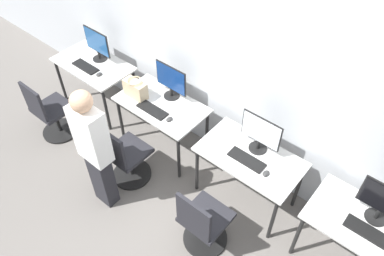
{
  "coord_description": "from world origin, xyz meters",
  "views": [
    {
      "loc": [
        1.8,
        -2.02,
        3.74
      ],
      "look_at": [
        0.0,
        0.13,
        0.89
      ],
      "focal_mm": 35.0,
      "sensor_mm": 36.0,
      "label": 1
    }
  ],
  "objects_px": {
    "keyboard_far_left": "(85,67)",
    "office_chair_far_left": "(51,114)",
    "person_left": "(94,148)",
    "monitor_right": "(261,133)",
    "monitor_far_left": "(97,44)",
    "keyboard_right": "(247,160)",
    "office_chair_right": "(203,224)",
    "mouse_left": "(169,119)",
    "monitor_left": "(171,81)",
    "mouse_far_left": "(99,74)",
    "office_chair_left": "(125,158)",
    "keyboard_far_right": "(367,232)",
    "keyboard_left": "(152,110)",
    "handbag": "(135,89)",
    "mouse_right": "(266,173)"
  },
  "relations": [
    {
      "from": "keyboard_far_left",
      "to": "office_chair_far_left",
      "type": "bearing_deg",
      "value": -88.81
    },
    {
      "from": "person_left",
      "to": "office_chair_far_left",
      "type": "bearing_deg",
      "value": 169.33
    },
    {
      "from": "person_left",
      "to": "monitor_right",
      "type": "xyz_separation_m",
      "value": [
        1.22,
        1.19,
        0.08
      ]
    },
    {
      "from": "monitor_far_left",
      "to": "keyboard_right",
      "type": "relative_size",
      "value": 1.13
    },
    {
      "from": "monitor_far_left",
      "to": "office_chair_right",
      "type": "distance_m",
      "value": 2.78
    },
    {
      "from": "mouse_left",
      "to": "monitor_right",
      "type": "distance_m",
      "value": 1.08
    },
    {
      "from": "keyboard_far_left",
      "to": "monitor_left",
      "type": "xyz_separation_m",
      "value": [
        1.28,
        0.31,
        0.23
      ]
    },
    {
      "from": "person_left",
      "to": "office_chair_right",
      "type": "relative_size",
      "value": 1.8
    },
    {
      "from": "mouse_far_left",
      "to": "office_chair_left",
      "type": "height_order",
      "value": "office_chair_left"
    },
    {
      "from": "mouse_left",
      "to": "keyboard_far_right",
      "type": "bearing_deg",
      "value": 1.84
    },
    {
      "from": "keyboard_far_left",
      "to": "monitor_right",
      "type": "height_order",
      "value": "monitor_right"
    },
    {
      "from": "keyboard_left",
      "to": "mouse_far_left",
      "type": "bearing_deg",
      "value": 177.81
    },
    {
      "from": "person_left",
      "to": "office_chair_right",
      "type": "xyz_separation_m",
      "value": [
        1.21,
        0.27,
        -0.51
      ]
    },
    {
      "from": "person_left",
      "to": "keyboard_far_right",
      "type": "bearing_deg",
      "value": 21.31
    },
    {
      "from": "keyboard_right",
      "to": "keyboard_far_right",
      "type": "height_order",
      "value": "same"
    },
    {
      "from": "keyboard_far_right",
      "to": "office_chair_far_left",
      "type": "bearing_deg",
      "value": -169.31
    },
    {
      "from": "monitor_far_left",
      "to": "handbag",
      "type": "height_order",
      "value": "monitor_far_left"
    },
    {
      "from": "monitor_right",
      "to": "handbag",
      "type": "relative_size",
      "value": 1.52
    },
    {
      "from": "office_chair_left",
      "to": "keyboard_far_right",
      "type": "relative_size",
      "value": 2.24
    },
    {
      "from": "keyboard_left",
      "to": "keyboard_far_right",
      "type": "bearing_deg",
      "value": 1.77
    },
    {
      "from": "monitor_left",
      "to": "office_chair_right",
      "type": "relative_size",
      "value": 0.5
    },
    {
      "from": "office_chair_left",
      "to": "mouse_left",
      "type": "bearing_deg",
      "value": 66.84
    },
    {
      "from": "mouse_right",
      "to": "office_chair_right",
      "type": "bearing_deg",
      "value": -111.15
    },
    {
      "from": "keyboard_right",
      "to": "keyboard_left",
      "type": "bearing_deg",
      "value": -176.36
    },
    {
      "from": "office_chair_left",
      "to": "office_chair_right",
      "type": "height_order",
      "value": "same"
    },
    {
      "from": "person_left",
      "to": "office_chair_left",
      "type": "bearing_deg",
      "value": 94.52
    },
    {
      "from": "keyboard_right",
      "to": "office_chair_right",
      "type": "distance_m",
      "value": 0.8
    },
    {
      "from": "monitor_right",
      "to": "keyboard_right",
      "type": "height_order",
      "value": "monitor_right"
    },
    {
      "from": "keyboard_far_left",
      "to": "keyboard_left",
      "type": "height_order",
      "value": "same"
    },
    {
      "from": "mouse_left",
      "to": "handbag",
      "type": "bearing_deg",
      "value": 174.82
    },
    {
      "from": "keyboard_far_right",
      "to": "mouse_right",
      "type": "bearing_deg",
      "value": -178.5
    },
    {
      "from": "office_chair_far_left",
      "to": "person_left",
      "type": "bearing_deg",
      "value": -10.67
    },
    {
      "from": "person_left",
      "to": "mouse_right",
      "type": "relative_size",
      "value": 18.1
    },
    {
      "from": "keyboard_left",
      "to": "keyboard_right",
      "type": "xyz_separation_m",
      "value": [
        1.28,
        0.08,
        0.0
      ]
    },
    {
      "from": "monitor_far_left",
      "to": "keyboard_right",
      "type": "xyz_separation_m",
      "value": [
        2.57,
        -0.21,
        -0.23
      ]
    },
    {
      "from": "office_chair_left",
      "to": "monitor_left",
      "type": "bearing_deg",
      "value": 92.38
    },
    {
      "from": "monitor_far_left",
      "to": "keyboard_left",
      "type": "height_order",
      "value": "monitor_far_left"
    },
    {
      "from": "monitor_left",
      "to": "keyboard_far_right",
      "type": "bearing_deg",
      "value": -5.85
    },
    {
      "from": "monitor_left",
      "to": "handbag",
      "type": "relative_size",
      "value": 1.52
    },
    {
      "from": "monitor_far_left",
      "to": "monitor_left",
      "type": "xyz_separation_m",
      "value": [
        1.28,
        0.05,
        0.0
      ]
    },
    {
      "from": "person_left",
      "to": "keyboard_right",
      "type": "height_order",
      "value": "person_left"
    },
    {
      "from": "mouse_far_left",
      "to": "office_chair_far_left",
      "type": "xyz_separation_m",
      "value": [
        -0.26,
        -0.68,
        -0.38
      ]
    },
    {
      "from": "monitor_left",
      "to": "keyboard_right",
      "type": "distance_m",
      "value": 1.33
    },
    {
      "from": "monitor_far_left",
      "to": "office_chair_left",
      "type": "bearing_deg",
      "value": -31.86
    },
    {
      "from": "mouse_far_left",
      "to": "keyboard_left",
      "type": "height_order",
      "value": "mouse_far_left"
    },
    {
      "from": "office_chair_left",
      "to": "keyboard_far_right",
      "type": "height_order",
      "value": "office_chair_left"
    },
    {
      "from": "keyboard_far_left",
      "to": "handbag",
      "type": "bearing_deg",
      "value": 1.41
    },
    {
      "from": "person_left",
      "to": "office_chair_right",
      "type": "distance_m",
      "value": 1.34
    },
    {
      "from": "office_chair_far_left",
      "to": "keyboard_right",
      "type": "distance_m",
      "value": 2.68
    },
    {
      "from": "mouse_right",
      "to": "office_chair_right",
      "type": "relative_size",
      "value": 0.1
    }
  ]
}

